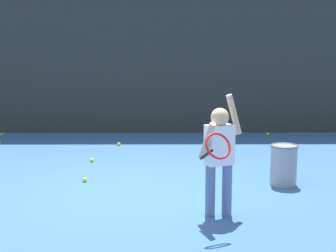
{
  "coord_description": "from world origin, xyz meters",
  "views": [
    {
      "loc": [
        0.52,
        -5.69,
        1.74
      ],
      "look_at": [
        0.56,
        0.16,
        0.85
      ],
      "focal_mm": 48.1,
      "sensor_mm": 36.0,
      "label": 1
    }
  ],
  "objects_px": {
    "tennis_ball_4": "(119,144)",
    "tennis_ball_5": "(92,160)",
    "ball_hopper": "(284,164)",
    "tennis_ball_6": "(268,134)",
    "tennis_player": "(219,152)",
    "tennis_ball_3": "(85,180)"
  },
  "relations": [
    {
      "from": "ball_hopper",
      "to": "tennis_ball_4",
      "type": "bearing_deg",
      "value": 132.51
    },
    {
      "from": "tennis_ball_6",
      "to": "tennis_player",
      "type": "bearing_deg",
      "value": -108.34
    },
    {
      "from": "tennis_player",
      "to": "tennis_ball_3",
      "type": "relative_size",
      "value": 20.46
    },
    {
      "from": "tennis_ball_6",
      "to": "ball_hopper",
      "type": "bearing_deg",
      "value": -99.71
    },
    {
      "from": "tennis_ball_3",
      "to": "tennis_ball_5",
      "type": "height_order",
      "value": "same"
    },
    {
      "from": "tennis_player",
      "to": "tennis_ball_3",
      "type": "distance_m",
      "value": 2.32
    },
    {
      "from": "tennis_ball_6",
      "to": "tennis_ball_5",
      "type": "bearing_deg",
      "value": -144.1
    },
    {
      "from": "ball_hopper",
      "to": "tennis_player",
      "type": "bearing_deg",
      "value": -130.15
    },
    {
      "from": "tennis_ball_4",
      "to": "tennis_ball_6",
      "type": "bearing_deg",
      "value": 19.63
    },
    {
      "from": "tennis_ball_3",
      "to": "tennis_ball_4",
      "type": "bearing_deg",
      "value": 85.38
    },
    {
      "from": "tennis_ball_5",
      "to": "tennis_player",
      "type": "bearing_deg",
      "value": -54.98
    },
    {
      "from": "tennis_player",
      "to": "tennis_ball_3",
      "type": "bearing_deg",
      "value": 115.81
    },
    {
      "from": "tennis_ball_3",
      "to": "tennis_ball_6",
      "type": "bearing_deg",
      "value": 47.74
    },
    {
      "from": "tennis_player",
      "to": "tennis_ball_6",
      "type": "xyz_separation_m",
      "value": [
        1.72,
        5.18,
        -0.69
      ]
    },
    {
      "from": "tennis_ball_3",
      "to": "tennis_ball_6",
      "type": "distance_m",
      "value": 5.13
    },
    {
      "from": "tennis_player",
      "to": "tennis_ball_3",
      "type": "xyz_separation_m",
      "value": [
        -1.73,
        1.39,
        -0.69
      ]
    },
    {
      "from": "tennis_player",
      "to": "tennis_ball_3",
      "type": "height_order",
      "value": "tennis_player"
    },
    {
      "from": "tennis_player",
      "to": "tennis_ball_4",
      "type": "relative_size",
      "value": 20.46
    },
    {
      "from": "tennis_ball_6",
      "to": "tennis_ball_4",
      "type": "bearing_deg",
      "value": -160.37
    },
    {
      "from": "tennis_ball_4",
      "to": "tennis_ball_5",
      "type": "bearing_deg",
      "value": -102.5
    },
    {
      "from": "tennis_player",
      "to": "ball_hopper",
      "type": "bearing_deg",
      "value": 24.38
    },
    {
      "from": "tennis_ball_3",
      "to": "tennis_ball_6",
      "type": "relative_size",
      "value": 1.0
    }
  ]
}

